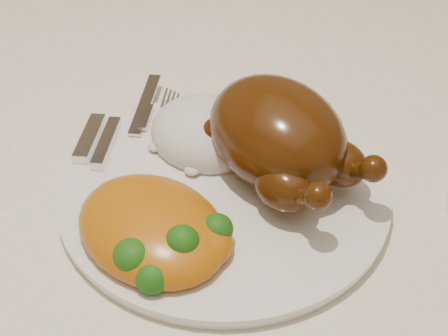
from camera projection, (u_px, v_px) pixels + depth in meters
The scene contains 7 objects.
dining_table at pixel (208, 222), 0.68m from camera, with size 1.60×0.90×0.76m.
tablecloth at pixel (206, 171), 0.63m from camera, with size 1.73×1.03×0.18m.
dinner_plate at pixel (224, 190), 0.55m from camera, with size 0.29×0.29×0.01m, color white.
roast_chicken at pixel (279, 136), 0.53m from camera, with size 0.19×0.14×0.09m.
rice_mound at pixel (207, 133), 0.59m from camera, with size 0.12×0.11×0.06m.
mac_and_cheese at pixel (158, 230), 0.49m from camera, with size 0.15×0.12×0.05m.
cutlery at pixel (116, 129), 0.60m from camera, with size 0.08×0.16×0.01m.
Camera 1 is at (0.31, -0.37, 1.15)m, focal length 50.00 mm.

